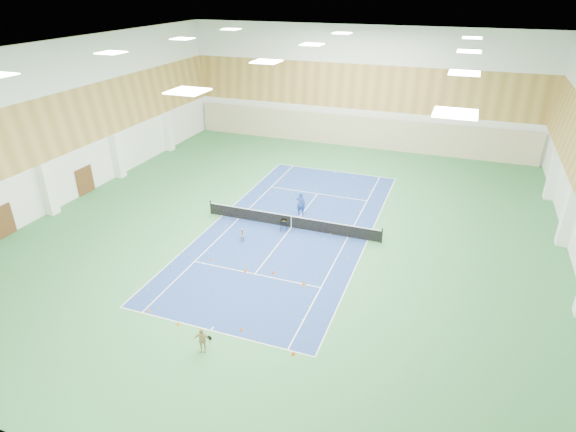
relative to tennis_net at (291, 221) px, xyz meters
The scene contains 22 objects.
ground 0.55m from the tennis_net, ahead, with size 40.00×40.00×0.00m, color #2F6E3C.
room_shell 5.45m from the tennis_net, ahead, with size 36.00×40.00×12.00m, color white, non-canonical shape.
wood_cladding 7.45m from the tennis_net, ahead, with size 36.00×40.00×8.00m, color #B48843, non-canonical shape.
ceiling_light_grid 11.37m from the tennis_net, ahead, with size 21.40×25.40×0.06m, color white, non-canonical shape.
court_surface 0.55m from the tennis_net, ahead, with size 10.97×23.77×0.01m, color navy.
tennis_balls_scatter 0.50m from the tennis_net, ahead, with size 10.57×22.77×0.07m, color #C0CE23, non-canonical shape.
tennis_net is the anchor object (origin of this frame).
back_curtain 19.78m from the tennis_net, 90.00° to the left, with size 35.40×0.16×3.20m, color #C6B793.
door_left_a 19.63m from the tennis_net, 155.94° to the right, with size 0.08×1.80×2.20m, color #593319.
door_left_b 17.93m from the tennis_net, behind, with size 0.08×1.80×2.20m, color #593319.
coach 2.27m from the tennis_net, 91.44° to the left, with size 0.67×0.44×1.85m, color #213F97.
child_court 3.83m from the tennis_net, 127.92° to the right, with size 0.48×0.37×0.98m, color #9A99A1.
child_apron 13.32m from the tennis_net, 88.49° to the right, with size 0.77×0.32×1.32m, color tan.
ball_cart 0.69m from the tennis_net, 117.96° to the right, with size 0.49×0.49×0.85m, color black, non-canonical shape.
cone_svc_a 6.77m from the tennis_net, 118.11° to the right, with size 0.17×0.17×0.19m, color #DD480B.
cone_svc_b 6.40m from the tennis_net, 95.84° to the right, with size 0.21×0.21×0.23m, color #FF5C0D.
cone_svc_c 6.05m from the tennis_net, 80.59° to the right, with size 0.20×0.20×0.22m, color #DF3D0B.
cone_svc_d 7.17m from the tennis_net, 64.46° to the right, with size 0.23×0.23×0.25m, color #D7670B.
cone_base_a 12.30m from the tennis_net, 108.06° to the right, with size 0.17×0.17×0.19m, color orange.
cone_base_b 12.20m from the tennis_net, 98.36° to the right, with size 0.20×0.20×0.22m, color orange.
cone_base_c 11.47m from the tennis_net, 82.80° to the right, with size 0.18×0.18×0.20m, color #F6560C.
cone_base_d 12.89m from the tennis_net, 69.73° to the right, with size 0.19×0.19×0.21m, color #ED490C.
Camera 1 is at (10.25, -28.47, 15.84)m, focal length 30.00 mm.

